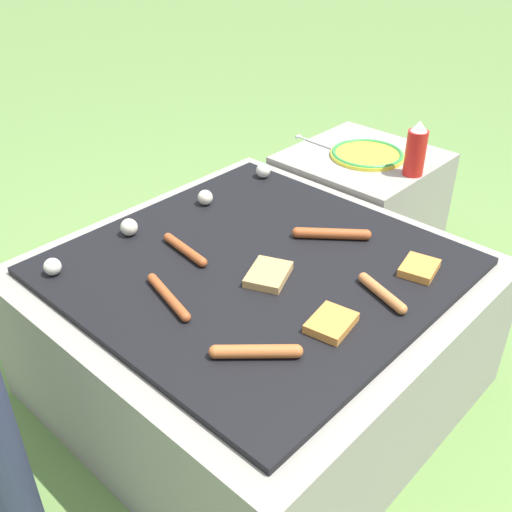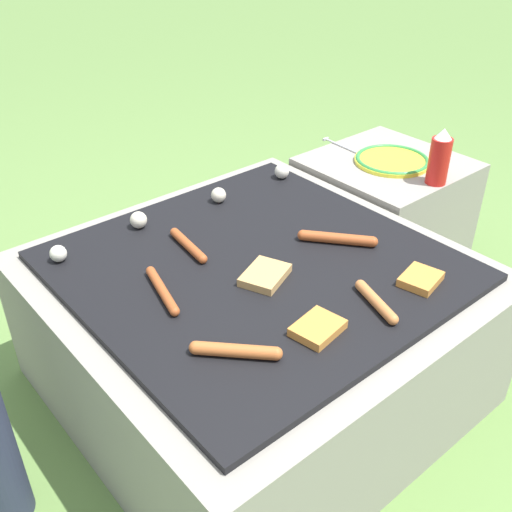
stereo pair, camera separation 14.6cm
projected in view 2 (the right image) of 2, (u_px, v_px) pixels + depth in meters
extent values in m
plane|color=#608442|center=(256.00, 385.00, 1.70)|extent=(14.00, 14.00, 0.00)
cube|color=gray|center=(256.00, 331.00, 1.59)|extent=(0.97, 0.97, 0.40)
cube|color=black|center=(256.00, 266.00, 1.48)|extent=(0.86, 0.86, 0.02)
cube|color=gray|center=(382.00, 216.00, 2.10)|extent=(0.47, 0.47, 0.41)
cylinder|color=#A34C23|center=(337.00, 238.00, 1.54)|extent=(0.14, 0.16, 0.03)
sphere|color=#A34C23|center=(373.00, 242.00, 1.53)|extent=(0.03, 0.03, 0.03)
sphere|color=#A34C23|center=(303.00, 235.00, 1.56)|extent=(0.03, 0.03, 0.03)
cylinder|color=#A34C23|center=(162.00, 290.00, 1.36)|extent=(0.06, 0.17, 0.02)
sphere|color=#A34C23|center=(175.00, 311.00, 1.29)|extent=(0.02, 0.02, 0.02)
sphere|color=#A34C23|center=(151.00, 271.00, 1.42)|extent=(0.02, 0.02, 0.02)
cylinder|color=#C6753D|center=(376.00, 302.00, 1.32)|extent=(0.07, 0.14, 0.02)
sphere|color=#C6753D|center=(393.00, 319.00, 1.27)|extent=(0.02, 0.02, 0.02)
sphere|color=#C6753D|center=(360.00, 285.00, 1.37)|extent=(0.02, 0.02, 0.02)
cylinder|color=#B7602D|center=(236.00, 351.00, 1.18)|extent=(0.13, 0.14, 0.03)
sphere|color=#B7602D|center=(276.00, 354.00, 1.17)|extent=(0.03, 0.03, 0.03)
sphere|color=#B7602D|center=(196.00, 348.00, 1.19)|extent=(0.03, 0.03, 0.03)
cylinder|color=#A34C23|center=(188.00, 245.00, 1.52)|extent=(0.04, 0.16, 0.02)
sphere|color=#A34C23|center=(203.00, 259.00, 1.46)|extent=(0.02, 0.02, 0.02)
sphere|color=#A34C23|center=(175.00, 232.00, 1.57)|extent=(0.02, 0.02, 0.02)
cube|color=tan|center=(265.00, 275.00, 1.41)|extent=(0.14, 0.13, 0.02)
cube|color=#D18438|center=(318.00, 328.00, 1.25)|extent=(0.12, 0.10, 0.02)
cube|color=#D18438|center=(421.00, 279.00, 1.40)|extent=(0.11, 0.10, 0.02)
sphere|color=silver|center=(58.00, 254.00, 1.47)|extent=(0.04, 0.04, 0.04)
sphere|color=beige|center=(139.00, 220.00, 1.61)|extent=(0.05, 0.05, 0.05)
sphere|color=beige|center=(219.00, 195.00, 1.73)|extent=(0.04, 0.04, 0.04)
sphere|color=silver|center=(282.00, 171.00, 1.87)|extent=(0.05, 0.05, 0.05)
cylinder|color=yellow|center=(392.00, 161.00, 1.97)|extent=(0.25, 0.25, 0.01)
torus|color=#338C3F|center=(392.00, 160.00, 1.97)|extent=(0.24, 0.24, 0.01)
cylinder|color=red|center=(439.00, 161.00, 1.81)|extent=(0.06, 0.06, 0.14)
cone|color=white|center=(444.00, 134.00, 1.76)|extent=(0.05, 0.05, 0.03)
cylinder|color=silver|center=(346.00, 148.00, 2.07)|extent=(0.02, 0.21, 0.01)
cube|color=silver|center=(326.00, 139.00, 2.14)|extent=(0.02, 0.01, 0.01)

